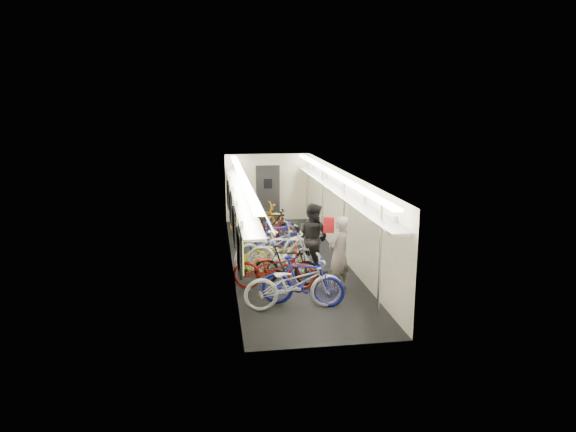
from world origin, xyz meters
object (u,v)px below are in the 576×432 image
object	(u,v)px
passenger_near	(339,254)
backpack	(329,225)
bicycle_0	(294,284)
bicycle_1	(302,281)
passenger_mid	(313,238)

from	to	relation	value
passenger_near	backpack	size ratio (longest dim) A/B	4.52
bicycle_0	backpack	distance (m)	2.39
bicycle_1	backpack	distance (m)	2.17
bicycle_0	passenger_mid	distance (m)	2.41
bicycle_0	bicycle_1	world-z (taller)	bicycle_0
bicycle_0	backpack	size ratio (longest dim) A/B	5.45
passenger_near	bicycle_1	bearing A→B (deg)	3.60
bicycle_1	passenger_mid	xyz separation A→B (m)	(0.62, 2.09, 0.35)
bicycle_0	passenger_mid	world-z (taller)	passenger_mid
bicycle_0	bicycle_1	xyz separation A→B (m)	(0.20, 0.15, -0.01)
bicycle_1	passenger_near	size ratio (longest dim) A/B	1.03
passenger_mid	backpack	distance (m)	0.60
bicycle_1	passenger_mid	distance (m)	2.21
passenger_near	passenger_mid	world-z (taller)	passenger_mid
backpack	passenger_mid	bearing A→B (deg)	154.82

